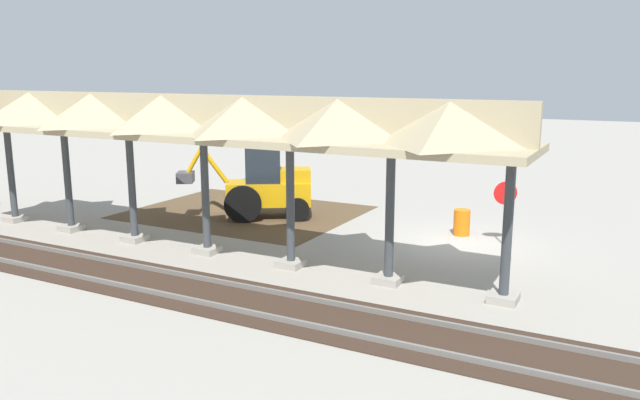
# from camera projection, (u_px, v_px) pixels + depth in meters

# --- Properties ---
(ground_plane) EXTENTS (120.00, 120.00, 0.00)m
(ground_plane) POSITION_uv_depth(u_px,v_px,m) (458.00, 244.00, 20.53)
(ground_plane) COLOR #9E998E
(dirt_work_zone) EXTENTS (8.76, 7.00, 0.01)m
(dirt_work_zone) POSITION_uv_depth(u_px,v_px,m) (245.00, 212.00, 25.14)
(dirt_work_zone) COLOR brown
(dirt_work_zone) RESTS_ON ground
(platform_canopy) EXTENTS (19.35, 3.20, 4.90)m
(platform_canopy) POSITION_uv_depth(u_px,v_px,m) (203.00, 119.00, 18.64)
(platform_canopy) COLOR #9E998E
(platform_canopy) RESTS_ON ground
(rail_tracks) EXTENTS (60.00, 2.58, 0.15)m
(rail_tracks) POSITION_uv_depth(u_px,v_px,m) (364.00, 324.00, 13.88)
(rail_tracks) COLOR slate
(rail_tracks) RESTS_ON ground
(stop_sign) EXTENTS (0.69, 0.38, 2.08)m
(stop_sign) POSITION_uv_depth(u_px,v_px,m) (505.00, 199.00, 20.25)
(stop_sign) COLOR gray
(stop_sign) RESTS_ON ground
(backhoe) EXTENTS (4.90, 3.61, 2.82)m
(backhoe) POSITION_uv_depth(u_px,v_px,m) (265.00, 185.00, 23.95)
(backhoe) COLOR orange
(backhoe) RESTS_ON ground
(dirt_mound) EXTENTS (3.86, 3.86, 1.26)m
(dirt_mound) POSITION_uv_depth(u_px,v_px,m) (222.00, 207.00, 26.06)
(dirt_mound) COLOR brown
(dirt_mound) RESTS_ON ground
(traffic_barrel) EXTENTS (0.56, 0.56, 0.90)m
(traffic_barrel) POSITION_uv_depth(u_px,v_px,m) (462.00, 222.00, 21.53)
(traffic_barrel) COLOR orange
(traffic_barrel) RESTS_ON ground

